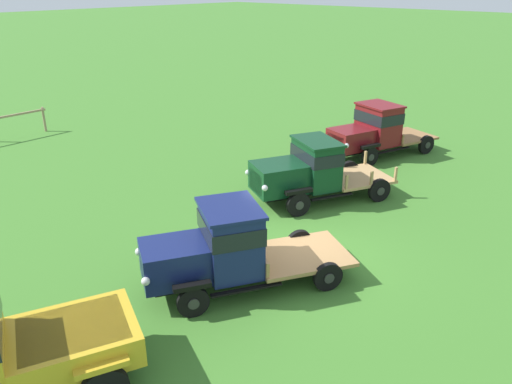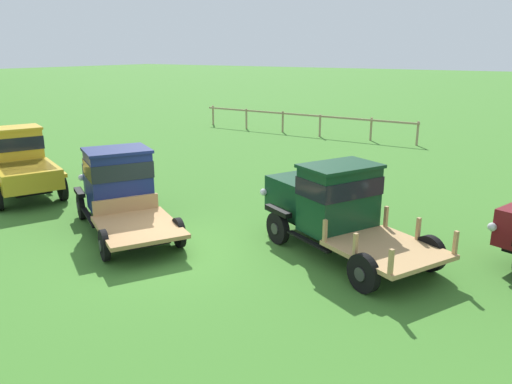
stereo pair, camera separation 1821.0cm
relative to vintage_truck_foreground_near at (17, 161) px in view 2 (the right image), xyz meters
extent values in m
plane|color=#3D7528|center=(8.03, -0.97, -1.12)|extent=(240.00, 240.00, 0.00)
cylinder|color=#997F60|center=(9.16, 16.48, -0.49)|extent=(0.12, 0.12, 1.26)
cylinder|color=#997F60|center=(6.59, 16.60, -0.49)|extent=(0.12, 0.12, 1.26)
cylinder|color=#997F60|center=(3.69, 16.22, -0.49)|extent=(0.12, 0.12, 1.26)
cylinder|color=#997F60|center=(1.09, 16.45, -0.49)|extent=(0.12, 0.12, 1.26)
cylinder|color=#997F60|center=(-1.49, 16.36, -0.49)|extent=(0.12, 0.12, 1.26)
cylinder|color=#997F60|center=(-4.36, 16.65, -0.49)|extent=(0.12, 0.12, 1.26)
cube|color=#997F60|center=(2.40, 16.40, 0.02)|extent=(13.71, 0.08, 0.10)
cylinder|color=black|center=(-0.88, 1.41, -0.68)|extent=(0.88, 0.50, 0.87)
cylinder|color=#2D2D2D|center=(-0.84, 1.51, -0.68)|extent=(0.29, 0.14, 0.31)
cylinder|color=black|center=(2.08, 0.19, -0.68)|extent=(0.88, 0.50, 0.87)
cylinder|color=#2D2D2D|center=(2.12, 0.29, -0.68)|extent=(0.29, 0.14, 0.31)
cube|color=black|center=(0.08, -0.03, -0.60)|extent=(4.77, 2.78, 0.12)
cube|color=gold|center=(-1.49, 0.61, -0.08)|extent=(2.11, 1.91, 0.91)
cube|color=silver|center=(-2.26, 0.93, -0.13)|extent=(0.46, 1.01, 0.68)
sphere|color=silver|center=(-1.99, 1.60, -0.06)|extent=(0.20, 0.20, 0.20)
cube|color=black|center=(-0.88, 1.41, -0.19)|extent=(1.00, 0.57, 0.12)
cube|color=gold|center=(-0.18, 0.08, 0.26)|extent=(1.66, 1.99, 1.60)
cube|color=black|center=(-0.18, 0.08, 0.62)|extent=(1.72, 2.04, 0.45)
cube|color=gold|center=(-0.18, 0.08, 1.11)|extent=(1.80, 2.10, 0.08)
cube|color=black|center=(0.28, 0.91, -0.62)|extent=(1.48, 0.72, 0.05)
cube|color=gold|center=(1.39, -0.57, -0.22)|extent=(2.81, 2.52, 0.63)
cube|color=black|center=(1.39, -0.57, 0.06)|extent=(2.36, 2.13, 0.06)
cube|color=gold|center=(2.08, 0.19, -0.19)|extent=(0.96, 0.55, 0.12)
cylinder|color=black|center=(4.18, -0.73, -0.74)|extent=(0.73, 0.50, 0.76)
cylinder|color=#2D2D2D|center=(4.13, -0.81, -0.74)|extent=(0.25, 0.16, 0.27)
cylinder|color=black|center=(5.08, 0.87, -0.74)|extent=(0.73, 0.50, 0.76)
cylinder|color=#2D2D2D|center=(5.12, 0.95, -0.74)|extent=(0.25, 0.16, 0.27)
cylinder|color=black|center=(7.14, -2.41, -0.74)|extent=(0.73, 0.50, 0.76)
cylinder|color=#2D2D2D|center=(7.10, -2.49, -0.74)|extent=(0.25, 0.16, 0.27)
cylinder|color=black|center=(8.05, -0.81, -0.74)|extent=(0.73, 0.50, 0.76)
cylinder|color=#2D2D2D|center=(8.09, -0.73, -0.74)|extent=(0.25, 0.16, 0.27)
cube|color=black|center=(6.05, -0.73, -0.66)|extent=(4.73, 3.28, 0.12)
cube|color=#141E51|center=(4.42, 0.19, -0.14)|extent=(1.99, 1.89, 0.92)
cube|color=silver|center=(3.77, 0.56, -0.18)|extent=(0.55, 0.91, 0.69)
sphere|color=silver|center=(3.42, -0.04, -0.11)|extent=(0.20, 0.20, 0.20)
sphere|color=silver|center=(4.10, 1.16, -0.11)|extent=(0.20, 0.20, 0.20)
cube|color=black|center=(4.18, -0.73, -0.30)|extent=(0.86, 0.61, 0.12)
cube|color=black|center=(5.08, 0.87, -0.30)|extent=(0.86, 0.61, 0.12)
cube|color=#141E51|center=(5.65, -0.51, 0.22)|extent=(1.89, 2.03, 1.62)
cube|color=black|center=(5.65, -0.51, 0.58)|extent=(1.95, 2.08, 0.45)
cube|color=#141E51|center=(5.65, -0.51, 1.07)|extent=(2.04, 2.15, 0.08)
cube|color=black|center=(5.31, -1.35, -0.68)|extent=(1.60, 0.99, 0.05)
cube|color=black|center=(6.20, 0.22, -0.68)|extent=(1.60, 0.99, 0.05)
cube|color=#9E7547|center=(7.27, -1.43, -0.55)|extent=(3.08, 2.85, 0.10)
cube|color=#9E7547|center=(6.23, -0.84, -0.32)|extent=(0.93, 1.56, 0.44)
cylinder|color=black|center=(10.02, 0.76, -0.70)|extent=(0.82, 0.52, 0.83)
cylinder|color=#2D2D2D|center=(9.98, 0.67, -0.70)|extent=(0.27, 0.15, 0.29)
cylinder|color=black|center=(10.89, 2.56, -0.70)|extent=(0.82, 0.52, 0.83)
cylinder|color=#2D2D2D|center=(10.93, 2.65, -0.70)|extent=(0.27, 0.15, 0.29)
cylinder|color=black|center=(12.86, -0.60, -0.70)|extent=(0.82, 0.52, 0.83)
cylinder|color=#2D2D2D|center=(12.82, -0.69, -0.70)|extent=(0.27, 0.15, 0.29)
cylinder|color=black|center=(13.73, 1.20, -0.70)|extent=(0.82, 0.52, 0.83)
cylinder|color=#2D2D2D|center=(13.77, 1.29, -0.70)|extent=(0.27, 0.15, 0.29)
cube|color=black|center=(11.72, 1.05, -0.62)|extent=(4.65, 3.00, 0.12)
cube|color=#0F381E|center=(10.22, 1.77, -0.07)|extent=(2.15, 2.00, 0.98)
cube|color=silver|center=(9.48, 2.13, -0.12)|extent=(0.53, 1.01, 0.73)
sphere|color=silver|center=(9.15, 1.46, -0.05)|extent=(0.20, 0.20, 0.20)
sphere|color=silver|center=(9.79, 2.81, -0.05)|extent=(0.20, 0.20, 0.20)
cube|color=black|center=(10.02, 0.76, -0.24)|extent=(0.95, 0.59, 0.12)
cube|color=black|center=(10.89, 2.56, -0.24)|extent=(0.95, 0.59, 0.12)
cube|color=#0F381E|center=(11.49, 1.16, 0.22)|extent=(1.76, 2.06, 1.56)
cube|color=black|center=(11.49, 1.16, 0.57)|extent=(1.82, 2.12, 0.44)
cube|color=#0F381E|center=(11.49, 1.16, 1.04)|extent=(1.89, 2.18, 0.08)
cube|color=black|center=(11.17, 0.23, -0.64)|extent=(1.46, 0.80, 0.05)
cube|color=black|center=(12.02, 2.00, -0.64)|extent=(1.46, 0.80, 0.05)
cube|color=tan|center=(12.99, 0.44, -0.51)|extent=(2.86, 2.76, 0.10)
cube|color=tan|center=(11.68, 0.02, -0.21)|extent=(0.11, 0.11, 0.51)
cube|color=tan|center=(12.51, 1.73, -0.21)|extent=(0.11, 0.11, 0.51)
cube|color=tan|center=(12.58, -0.41, -0.21)|extent=(0.11, 0.11, 0.51)
cube|color=tan|center=(13.41, 1.30, -0.21)|extent=(0.11, 0.11, 0.51)
cube|color=tan|center=(13.48, -0.85, -0.21)|extent=(0.11, 0.11, 0.51)
cube|color=tan|center=(14.31, 0.86, -0.21)|extent=(0.11, 0.11, 0.51)
cube|color=silver|center=(15.06, 2.74, -0.18)|extent=(0.38, 1.03, 0.64)
sphere|color=silver|center=(14.83, 2.05, -0.11)|extent=(0.20, 0.20, 0.20)
camera|label=1|loc=(-1.89, -8.22, 6.10)|focal=35.00mm
camera|label=2|loc=(16.11, -9.64, 3.71)|focal=35.00mm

